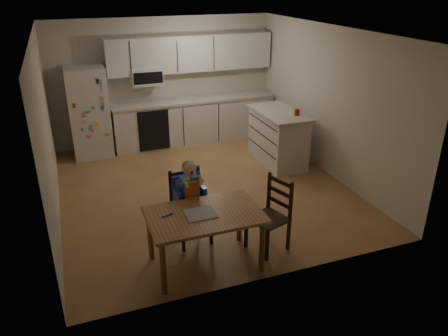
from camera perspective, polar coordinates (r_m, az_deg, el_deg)
room at (r=7.22m, az=-4.12°, el=7.96°), size 4.52×5.01×2.51m
refrigerator at (r=8.68m, az=-17.22°, el=6.96°), size 0.72×0.70×1.70m
kitchen_run at (r=9.08m, az=-4.21°, el=8.88°), size 3.37×0.62×2.15m
kitchen_island at (r=8.10m, az=7.05°, el=4.02°), size 0.69×1.32×0.98m
red_cup at (r=7.77m, az=9.53°, el=7.20°), size 0.09×0.09×0.11m
dining_table at (r=5.11m, az=-2.57°, el=-6.88°), size 1.32×0.85×0.71m
napkin at (r=5.05m, az=-3.11°, el=-5.98°), size 0.34×0.30×0.01m
toddler_spoon at (r=5.05m, az=-7.55°, el=-6.17°), size 0.12×0.06×0.02m
chair_booster at (r=5.59m, az=-4.60°, el=-3.21°), size 0.47×0.47×1.13m
chair_side at (r=5.53m, az=6.51°, el=-5.39°), size 0.53×0.53×0.95m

